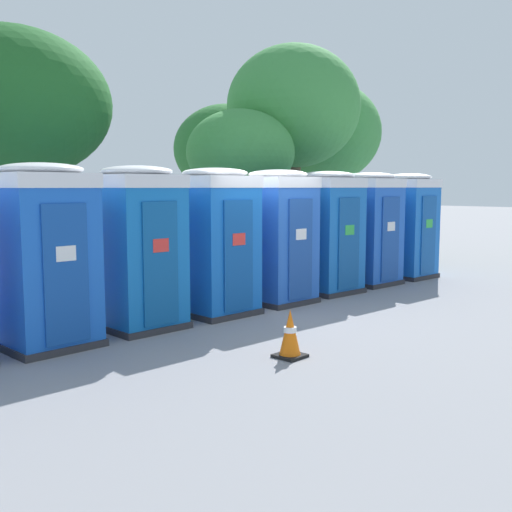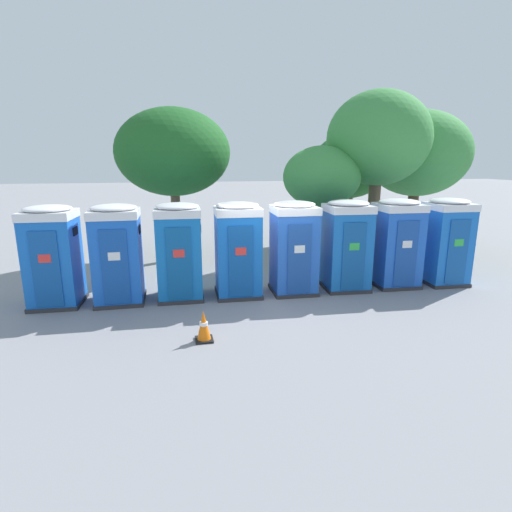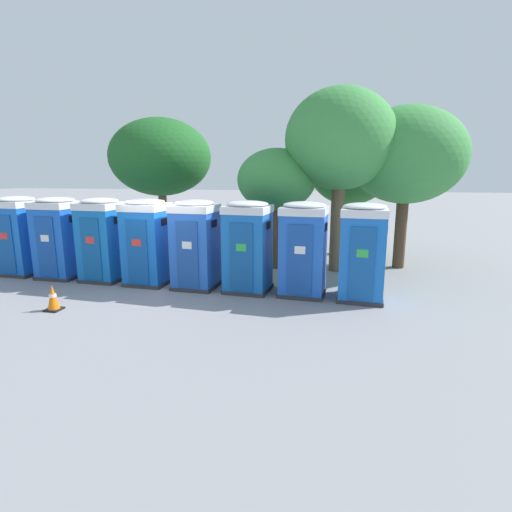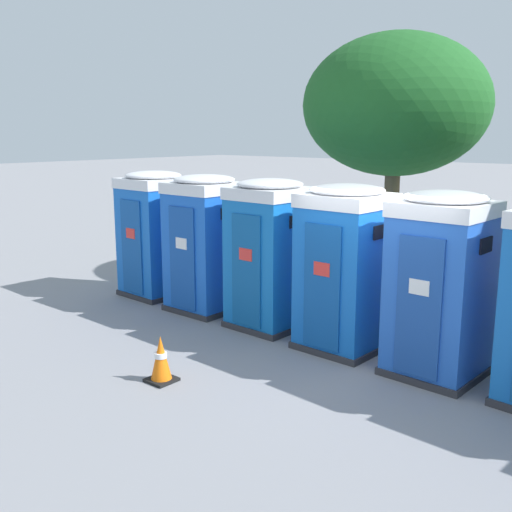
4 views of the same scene
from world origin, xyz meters
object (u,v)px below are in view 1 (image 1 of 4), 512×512
at_px(portapotty_1, 45,255).
at_px(street_tree_0, 317,134).
at_px(portapotty_3, 216,241).
at_px(street_tree_1, 241,154).
at_px(portapotty_5, 327,232).
at_px(portapotty_7, 408,225).
at_px(portapotty_4, 278,236).
at_px(street_tree_2, 11,105).
at_px(portapotty_2, 139,247).
at_px(traffic_cone, 290,334).
at_px(portapotty_6, 369,228).
at_px(street_tree_4, 226,150).
at_px(street_tree_3, 293,108).

height_order(portapotty_1, street_tree_0, street_tree_0).
distance_m(portapotty_3, street_tree_1, 4.72).
bearing_deg(portapotty_5, street_tree_0, 40.44).
xyz_separation_m(portapotty_5, portapotty_7, (3.08, -0.12, 0.00)).
height_order(portapotty_1, street_tree_1, street_tree_1).
bearing_deg(portapotty_4, street_tree_2, 124.63).
xyz_separation_m(portapotty_5, street_tree_0, (4.52, 3.85, 2.54)).
bearing_deg(portapotty_2, portapotty_3, -3.38).
height_order(portapotty_7, traffic_cone, portapotty_7).
height_order(portapotty_2, portapotty_6, same).
xyz_separation_m(street_tree_4, traffic_cone, (-6.99, -8.59, -3.02)).
relative_size(portapotty_6, street_tree_1, 0.62).
height_order(portapotty_4, traffic_cone, portapotty_4).
relative_size(portapotty_1, street_tree_3, 0.43).
xyz_separation_m(portapotty_7, street_tree_0, (1.43, 3.97, 2.54)).
bearing_deg(portapotty_2, portapotty_4, -2.98).
distance_m(portapotty_2, street_tree_0, 10.17).
distance_m(portapotty_6, traffic_cone, 6.42).
xyz_separation_m(street_tree_0, street_tree_2, (-9.12, 0.60, 0.03)).
bearing_deg(street_tree_1, portapotty_7, -47.19).
bearing_deg(street_tree_0, traffic_cone, -143.59).
bearing_deg(street_tree_3, portapotty_5, -128.64).
bearing_deg(portapotty_1, street_tree_4, 33.04).
distance_m(street_tree_1, street_tree_4, 3.96).
distance_m(portapotty_2, street_tree_1, 5.88).
distance_m(portapotty_3, traffic_cone, 3.09).
xyz_separation_m(street_tree_0, street_tree_4, (-1.77, 2.13, -0.49)).
bearing_deg(portapotty_2, portapotty_6, -1.75).
xyz_separation_m(street_tree_0, street_tree_3, (-2.17, -0.91, 0.47)).
height_order(portapotty_4, portapotty_6, same).
height_order(portapotty_2, portapotty_7, same).
distance_m(portapotty_4, street_tree_3, 5.72).
bearing_deg(street_tree_1, portapotty_4, -122.78).
bearing_deg(street_tree_0, street_tree_4, 129.79).
relative_size(street_tree_0, street_tree_1, 1.33).
xyz_separation_m(portapotty_1, street_tree_2, (1.56, 4.27, 2.57)).
bearing_deg(street_tree_2, portapotty_6, -35.98).
relative_size(portapotty_2, portapotty_6, 1.00).
height_order(portapotty_3, portapotty_4, same).
xyz_separation_m(portapotty_4, portapotty_7, (4.62, -0.13, 0.00)).
bearing_deg(portapotty_1, portapotty_6, -1.47).
distance_m(portapotty_1, traffic_cone, 3.53).
distance_m(portapotty_5, traffic_cone, 5.08).
distance_m(portapotty_3, street_tree_4, 8.54).
bearing_deg(portapotty_1, traffic_cone, -55.46).
distance_m(portapotty_1, portapotty_5, 6.17).
height_order(street_tree_0, street_tree_3, street_tree_3).
bearing_deg(street_tree_4, portapotty_7, -86.84).
bearing_deg(traffic_cone, street_tree_2, 92.95).
bearing_deg(portapotty_5, portapotty_3, 178.51).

